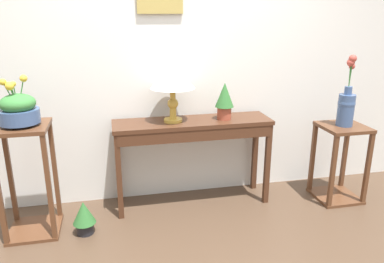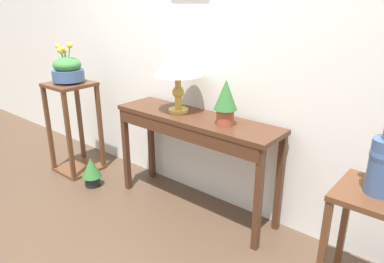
{
  "view_description": "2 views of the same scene",
  "coord_description": "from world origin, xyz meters",
  "px_view_note": "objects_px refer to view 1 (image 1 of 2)",
  "views": [
    {
      "loc": [
        -0.54,
        -1.93,
        1.68
      ],
      "look_at": [
        0.13,
        1.15,
        0.68
      ],
      "focal_mm": 35.32,
      "sensor_mm": 36.0,
      "label": 1
    },
    {
      "loc": [
        1.75,
        -0.84,
        1.61
      ],
      "look_at": [
        0.05,
        1.2,
        0.63
      ],
      "focal_mm": 33.46,
      "sensor_mm": 36.0,
      "label": 2
    }
  ],
  "objects_px": {
    "table_lamp": "(172,77)",
    "planter_bowl_wide_left": "(18,109)",
    "pedestal_stand_right": "(339,163)",
    "console_table": "(193,134)",
    "potted_plant_on_console": "(225,99)",
    "flower_vase_tall_right": "(346,104)",
    "potted_plant_floor": "(84,216)",
    "pedestal_stand_left": "(29,181)"
  },
  "relations": [
    {
      "from": "console_table",
      "to": "planter_bowl_wide_left",
      "type": "bearing_deg",
      "value": -172.08
    },
    {
      "from": "console_table",
      "to": "pedestal_stand_left",
      "type": "distance_m",
      "value": 1.37
    },
    {
      "from": "table_lamp",
      "to": "pedestal_stand_right",
      "type": "distance_m",
      "value": 1.72
    },
    {
      "from": "planter_bowl_wide_left",
      "to": "potted_plant_floor",
      "type": "distance_m",
      "value": 0.95
    },
    {
      "from": "pedestal_stand_right",
      "to": "pedestal_stand_left",
      "type": "bearing_deg",
      "value": -179.98
    },
    {
      "from": "pedestal_stand_right",
      "to": "potted_plant_on_console",
      "type": "bearing_deg",
      "value": 169.58
    },
    {
      "from": "potted_plant_floor",
      "to": "potted_plant_on_console",
      "type": "bearing_deg",
      "value": 14.49
    },
    {
      "from": "pedestal_stand_left",
      "to": "flower_vase_tall_right",
      "type": "xyz_separation_m",
      "value": [
        2.68,
        -0.0,
        0.47
      ]
    },
    {
      "from": "console_table",
      "to": "potted_plant_floor",
      "type": "xyz_separation_m",
      "value": [
        -0.94,
        -0.31,
        -0.52
      ]
    },
    {
      "from": "table_lamp",
      "to": "potted_plant_on_console",
      "type": "relative_size",
      "value": 1.58
    },
    {
      "from": "console_table",
      "to": "pedestal_stand_right",
      "type": "relative_size",
      "value": 1.92
    },
    {
      "from": "table_lamp",
      "to": "planter_bowl_wide_left",
      "type": "relative_size",
      "value": 1.37
    },
    {
      "from": "potted_plant_on_console",
      "to": "flower_vase_tall_right",
      "type": "xyz_separation_m",
      "value": [
        1.06,
        -0.2,
        -0.05
      ]
    },
    {
      "from": "pedestal_stand_left",
      "to": "pedestal_stand_right",
      "type": "height_order",
      "value": "pedestal_stand_left"
    },
    {
      "from": "table_lamp",
      "to": "pedestal_stand_left",
      "type": "xyz_separation_m",
      "value": [
        -1.17,
        -0.21,
        -0.72
      ]
    },
    {
      "from": "potted_plant_on_console",
      "to": "pedestal_stand_right",
      "type": "bearing_deg",
      "value": -10.42
    },
    {
      "from": "planter_bowl_wide_left",
      "to": "flower_vase_tall_right",
      "type": "xyz_separation_m",
      "value": [
        2.68,
        0.0,
        -0.1
      ]
    },
    {
      "from": "console_table",
      "to": "potted_plant_on_console",
      "type": "height_order",
      "value": "potted_plant_on_console"
    },
    {
      "from": "pedestal_stand_right",
      "to": "flower_vase_tall_right",
      "type": "height_order",
      "value": "flower_vase_tall_right"
    },
    {
      "from": "table_lamp",
      "to": "potted_plant_floor",
      "type": "bearing_deg",
      "value": -156.91
    },
    {
      "from": "console_table",
      "to": "potted_plant_floor",
      "type": "distance_m",
      "value": 1.12
    },
    {
      "from": "potted_plant_on_console",
      "to": "potted_plant_floor",
      "type": "relative_size",
      "value": 1.16
    },
    {
      "from": "console_table",
      "to": "table_lamp",
      "type": "relative_size",
      "value": 2.71
    },
    {
      "from": "flower_vase_tall_right",
      "to": "potted_plant_on_console",
      "type": "bearing_deg",
      "value": 169.51
    },
    {
      "from": "pedestal_stand_right",
      "to": "potted_plant_floor",
      "type": "distance_m",
      "value": 2.3
    },
    {
      "from": "table_lamp",
      "to": "flower_vase_tall_right",
      "type": "xyz_separation_m",
      "value": [
        1.51,
        -0.21,
        -0.25
      ]
    },
    {
      "from": "pedestal_stand_right",
      "to": "flower_vase_tall_right",
      "type": "distance_m",
      "value": 0.56
    },
    {
      "from": "pedestal_stand_left",
      "to": "planter_bowl_wide_left",
      "type": "relative_size",
      "value": 2.4
    },
    {
      "from": "pedestal_stand_left",
      "to": "potted_plant_floor",
      "type": "relative_size",
      "value": 3.2
    },
    {
      "from": "console_table",
      "to": "planter_bowl_wide_left",
      "type": "xyz_separation_m",
      "value": [
        -1.34,
        -0.19,
        0.34
      ]
    },
    {
      "from": "console_table",
      "to": "table_lamp",
      "type": "bearing_deg",
      "value": 172.23
    },
    {
      "from": "table_lamp",
      "to": "console_table",
      "type": "bearing_deg",
      "value": -7.77
    },
    {
      "from": "console_table",
      "to": "flower_vase_tall_right",
      "type": "xyz_separation_m",
      "value": [
        1.34,
        -0.19,
        0.24
      ]
    },
    {
      "from": "flower_vase_tall_right",
      "to": "potted_plant_floor",
      "type": "height_order",
      "value": "flower_vase_tall_right"
    },
    {
      "from": "flower_vase_tall_right",
      "to": "potted_plant_floor",
      "type": "relative_size",
      "value": 2.27
    },
    {
      "from": "planter_bowl_wide_left",
      "to": "pedestal_stand_right",
      "type": "xyz_separation_m",
      "value": [
        2.68,
        0.0,
        -0.65
      ]
    },
    {
      "from": "planter_bowl_wide_left",
      "to": "potted_plant_floor",
      "type": "height_order",
      "value": "planter_bowl_wide_left"
    },
    {
      "from": "planter_bowl_wide_left",
      "to": "pedestal_stand_right",
      "type": "relative_size",
      "value": 0.52
    },
    {
      "from": "potted_plant_on_console",
      "to": "potted_plant_floor",
      "type": "xyz_separation_m",
      "value": [
        -1.22,
        -0.32,
        -0.81
      ]
    },
    {
      "from": "potted_plant_on_console",
      "to": "planter_bowl_wide_left",
      "type": "relative_size",
      "value": 0.87
    },
    {
      "from": "pedestal_stand_left",
      "to": "planter_bowl_wide_left",
      "type": "distance_m",
      "value": 0.57
    },
    {
      "from": "table_lamp",
      "to": "planter_bowl_wide_left",
      "type": "bearing_deg",
      "value": -169.84
    }
  ]
}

